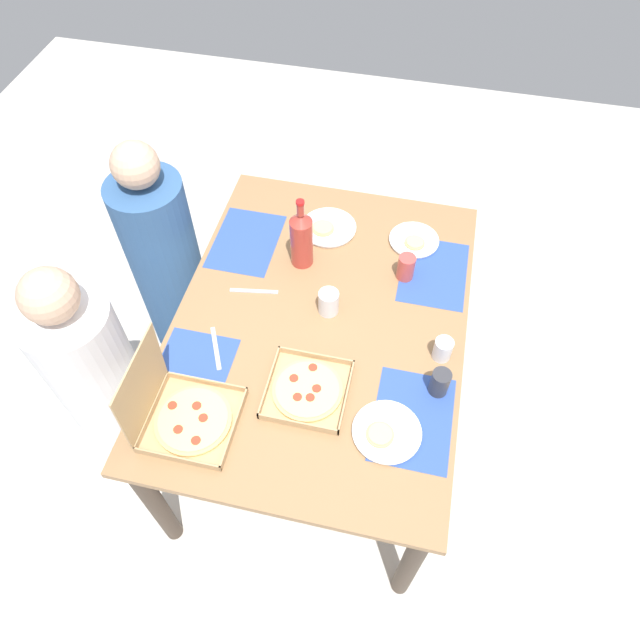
# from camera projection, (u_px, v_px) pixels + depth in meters

# --- Properties ---
(ground_plane) EXTENTS (6.00, 6.00, 0.00)m
(ground_plane) POSITION_uv_depth(u_px,v_px,m) (320.00, 414.00, 2.78)
(ground_plane) COLOR beige
(dining_table) EXTENTS (1.48, 1.09, 0.77)m
(dining_table) POSITION_uv_depth(u_px,v_px,m) (320.00, 336.00, 2.24)
(dining_table) COLOR #3F3328
(dining_table) RESTS_ON ground_plane
(placemat_near_left) EXTENTS (0.36, 0.26, 0.00)m
(placemat_near_left) POSITION_uv_depth(u_px,v_px,m) (413.00, 419.00, 1.91)
(placemat_near_left) COLOR #2D4C9E
(placemat_near_left) RESTS_ON dining_table
(placemat_near_right) EXTENTS (0.36, 0.26, 0.00)m
(placemat_near_right) POSITION_uv_depth(u_px,v_px,m) (434.00, 272.00, 2.30)
(placemat_near_right) COLOR #2D4C9E
(placemat_near_right) RESTS_ON dining_table
(placemat_far_left) EXTENTS (0.36, 0.26, 0.00)m
(placemat_far_left) POSITION_uv_depth(u_px,v_px,m) (190.00, 374.00, 2.01)
(placemat_far_left) COLOR #2D4C9E
(placemat_far_left) RESTS_ON dining_table
(placemat_far_right) EXTENTS (0.36, 0.26, 0.00)m
(placemat_far_right) POSITION_uv_depth(u_px,v_px,m) (246.00, 241.00, 2.40)
(placemat_far_right) COLOR #2D4C9E
(placemat_far_right) RESTS_ON dining_table
(pizza_box_center) EXTENTS (0.28, 0.28, 0.04)m
(pizza_box_center) POSITION_uv_depth(u_px,v_px,m) (307.00, 390.00, 1.96)
(pizza_box_center) COLOR tan
(pizza_box_center) RESTS_ON dining_table
(pizza_box_corner_right) EXTENTS (0.29, 0.30, 0.33)m
(pizza_box_corner_right) POSITION_uv_depth(u_px,v_px,m) (182.00, 413.00, 1.87)
(pizza_box_corner_right) COLOR tan
(pizza_box_corner_right) RESTS_ON dining_table
(plate_far_right) EXTENTS (0.21, 0.21, 0.03)m
(plate_far_right) POSITION_uv_depth(u_px,v_px,m) (414.00, 241.00, 2.39)
(plate_far_right) COLOR white
(plate_far_right) RESTS_ON dining_table
(plate_near_left) EXTENTS (0.23, 0.23, 0.03)m
(plate_near_left) POSITION_uv_depth(u_px,v_px,m) (386.00, 432.00, 1.87)
(plate_near_left) COLOR white
(plate_near_left) RESTS_ON dining_table
(plate_near_right) EXTENTS (0.24, 0.24, 0.03)m
(plate_near_right) POSITION_uv_depth(u_px,v_px,m) (328.00, 228.00, 2.43)
(plate_near_right) COLOR white
(plate_near_right) RESTS_ON dining_table
(soda_bottle) EXTENTS (0.09, 0.09, 0.32)m
(soda_bottle) POSITION_uv_depth(u_px,v_px,m) (301.00, 238.00, 2.23)
(soda_bottle) COLOR #B2382D
(soda_bottle) RESTS_ON dining_table
(cup_clear_left) EXTENTS (0.07, 0.07, 0.11)m
(cup_clear_left) POSITION_uv_depth(u_px,v_px,m) (440.00, 383.00, 1.94)
(cup_clear_left) COLOR #333338
(cup_clear_left) RESTS_ON dining_table
(cup_red) EXTENTS (0.07, 0.07, 0.09)m
(cup_red) POSITION_uv_depth(u_px,v_px,m) (443.00, 349.00, 2.03)
(cup_red) COLOR silver
(cup_red) RESTS_ON dining_table
(cup_clear_right) EXTENTS (0.08, 0.08, 0.10)m
(cup_clear_right) POSITION_uv_depth(u_px,v_px,m) (329.00, 302.00, 2.14)
(cup_clear_right) COLOR silver
(cup_clear_right) RESTS_ON dining_table
(cup_spare) EXTENTS (0.07, 0.07, 0.11)m
(cup_spare) POSITION_uv_depth(u_px,v_px,m) (406.00, 267.00, 2.24)
(cup_spare) COLOR #BF4742
(cup_spare) RESTS_ON dining_table
(fork_by_near_right) EXTENTS (0.18, 0.10, 0.00)m
(fork_by_near_right) POSITION_uv_depth(u_px,v_px,m) (216.00, 348.00, 2.08)
(fork_by_near_right) COLOR #B7B7BC
(fork_by_near_right) RESTS_ON dining_table
(fork_by_far_left) EXTENTS (0.05, 0.19, 0.00)m
(fork_by_far_left) POSITION_uv_depth(u_px,v_px,m) (254.00, 291.00, 2.24)
(fork_by_far_left) COLOR #B7B7BC
(fork_by_far_left) RESTS_ON dining_table
(diner_left_seat) EXTENTS (0.32, 0.32, 1.19)m
(diner_left_seat) POSITION_uv_depth(u_px,v_px,m) (103.00, 385.00, 2.26)
(diner_left_seat) COLOR white
(diner_left_seat) RESTS_ON ground_plane
(diner_right_seat) EXTENTS (0.32, 0.32, 1.19)m
(diner_right_seat) POSITION_uv_depth(u_px,v_px,m) (167.00, 263.00, 2.64)
(diner_right_seat) COLOR #33598C
(diner_right_seat) RESTS_ON ground_plane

